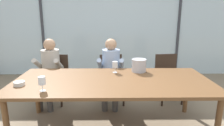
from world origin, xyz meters
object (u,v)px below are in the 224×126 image
Objects in this scene: tasting_bowl at (19,84)px; wine_glass_near_bucket at (115,65)px; chair_left_of_center at (111,75)px; wine_glass_by_left_taster at (42,81)px; dining_table at (112,84)px; chair_near_curtain at (56,75)px; ice_bucket_primary at (139,65)px; person_beige_jumper at (50,68)px; chair_center at (167,74)px; person_pale_blue_shirt at (111,68)px.

tasting_bowl is 1.34m from wine_glass_near_bucket.
chair_left_of_center is 1.62m from wine_glass_by_left_taster.
chair_left_of_center is at bearing 90.17° from dining_table.
tasting_bowl is at bearing -88.63° from chair_near_curtain.
tasting_bowl is at bearing -140.84° from chair_left_of_center.
chair_near_curtain is 1.62m from ice_bucket_primary.
wine_glass_by_left_taster is (-1.24, -0.78, 0.02)m from ice_bucket_primary.
wine_glass_by_left_taster reaches higher than tasting_bowl.
person_beige_jumper is 1.28m from wine_glass_near_bucket.
chair_left_of_center is at bearing 174.33° from chair_center.
wine_glass_near_bucket is (0.87, 0.73, 0.00)m from wine_glass_by_left_taster.
chair_near_curtain is 1.44m from wine_glass_by_left_taster.
chair_near_curtain is at bearing 99.30° from wine_glass_by_left_taster.
ice_bucket_primary is at bearing -12.24° from person_beige_jumper.
ice_bucket_primary reaches higher than chair_left_of_center.
wine_glass_near_bucket reaches higher than chair_center.
wine_glass_near_bucket is at bearing 82.56° from dining_table.
wine_glass_by_left_taster is at bearing -150.71° from chair_center.
chair_center is 0.95m from ice_bucket_primary.
wine_glass_by_left_taster reaches higher than chair_left_of_center.
tasting_bowl is at bearing -156.02° from wine_glass_near_bucket.
chair_near_curtain is at bearing 175.34° from person_pale_blue_shirt.
chair_near_curtain is at bearing 157.52° from ice_bucket_primary.
dining_table is 0.92m from wine_glass_by_left_taster.
chair_near_curtain reaches higher than dining_table.
person_pale_blue_shirt is (1.03, -0.14, 0.17)m from chair_near_curtain.
person_beige_jumper is at bearing 142.23° from dining_table.
chair_center is (1.06, 0.03, 0.00)m from chair_left_of_center.
chair_center is (2.11, 0.00, 0.00)m from chair_near_curtain.
dining_table is 1.46m from chair_near_curtain.
chair_left_of_center is 0.21m from person_pale_blue_shirt.
chair_near_curtain is 6.41× the size of tasting_bowl.
tasting_bowl is (-1.17, -1.17, 0.26)m from chair_left_of_center.
person_pale_blue_shirt is 6.84× the size of wine_glass_by_left_taster.
chair_near_curtain is 3.78× the size of ice_bucket_primary.
chair_center is 2.36m from wine_glass_by_left_taster.
ice_bucket_primary reaches higher than tasting_bowl.
person_pale_blue_shirt reaches higher than dining_table.
dining_table is at bearing -95.79° from chair_left_of_center.
tasting_bowl is at bearing -159.62° from ice_bucket_primary.
ice_bucket_primary is 0.38m from wine_glass_near_bucket.
dining_table is at bearing -33.17° from person_beige_jumper.
dining_table is 1.47m from chair_center.
ice_bucket_primary is at bearing -143.52° from chair_center.
wine_glass_near_bucket reaches higher than dining_table.
person_beige_jumper is 6.84× the size of wine_glass_by_left_taster.
tasting_bowl is (-0.06, -1.05, 0.09)m from person_beige_jumper.
person_pale_blue_shirt is at bearing -0.47° from chair_near_curtain.
chair_center is 5.00× the size of wine_glass_by_left_taster.
chair_near_curtain is 0.73× the size of person_beige_jumper.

